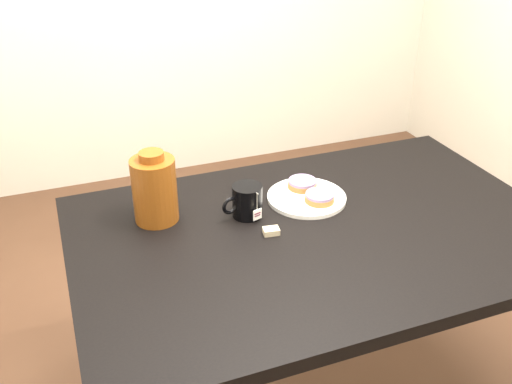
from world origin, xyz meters
The scene contains 7 objects.
table centered at (0.00, 0.00, 0.67)m, with size 1.40×0.90×0.75m.
plate centered at (0.04, 0.16, 0.76)m, with size 0.25×0.25×0.02m.
bagel_back centered at (0.05, 0.22, 0.78)m, with size 0.11×0.11×0.03m.
bagel_front centered at (0.06, 0.12, 0.78)m, with size 0.11×0.11×0.03m.
mug centered at (-0.17, 0.14, 0.80)m, with size 0.14×0.11×0.10m.
teabag_pouch centered at (-0.14, 0.02, 0.76)m, with size 0.04×0.03×0.02m, color #C6B793.
bagel_package centered at (-0.43, 0.21, 0.85)m, with size 0.17×0.17×0.22m.
Camera 1 is at (-0.66, -1.23, 1.64)m, focal length 40.00 mm.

